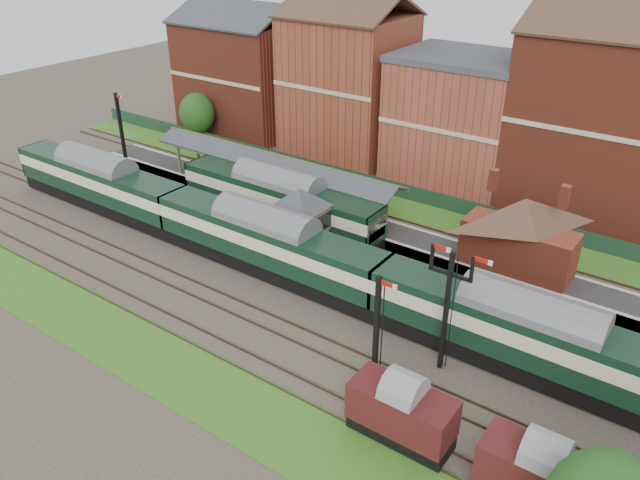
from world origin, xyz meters
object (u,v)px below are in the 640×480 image
Objects in this scene: signal_box at (300,221)px; dmu_train at (267,242)px; semaphore_bracket at (448,304)px; goods_van_a at (402,412)px; platform_railcar at (279,200)px.

signal_box is 3.35m from dmu_train.
dmu_train is (-0.63, -3.25, -0.54)m from signal_box.
semaphore_bracket is 7.10m from goods_van_a.
goods_van_a is (15.85, -12.25, -1.30)m from signal_box.
semaphore_bracket is 0.14× the size of dmu_train.
semaphore_bracket is (15.04, -5.75, 1.44)m from signal_box.
semaphore_bracket is at bearing 97.11° from goods_van_a.
platform_railcar is at bearing 155.44° from semaphore_bracket.
signal_box is 5.71m from platform_railcar.
signal_box is 1.10× the size of goods_van_a.
platform_railcar is (-4.02, 6.50, -0.04)m from dmu_train.
signal_box reaches higher than goods_van_a.
semaphore_bracket is 15.99m from dmu_train.
dmu_train is 10.89× the size of goods_van_a.
semaphore_bracket is 0.42× the size of platform_railcar.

